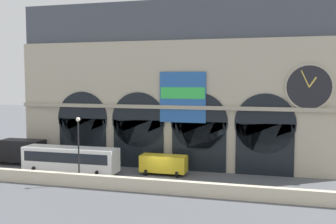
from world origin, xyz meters
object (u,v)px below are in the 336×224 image
bus_midwest (70,159)px  van_center (164,164)px  box_truck_west (17,151)px  street_lamp_quayside (78,142)px

bus_midwest → van_center: bearing=15.6°
box_truck_west → street_lamp_quayside: 14.21m
van_center → bus_midwest: bearing=-164.4°
box_truck_west → bus_midwest: bearing=-19.2°
box_truck_west → van_center: 19.46m
box_truck_west → bus_midwest: box_truck_west is taller
bus_midwest → street_lamp_quayside: bearing=-49.9°
street_lamp_quayside → van_center: bearing=40.8°
box_truck_west → street_lamp_quayside: size_ratio=1.09×
box_truck_west → van_center: size_ratio=1.44×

